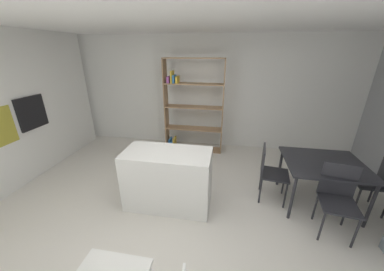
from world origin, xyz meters
name	(u,v)px	position (x,y,z in m)	size (l,w,h in m)	color
ground_plane	(177,213)	(0.00, 0.00, 0.00)	(9.97, 9.97, 0.00)	beige
ceiling_slab	(171,10)	(0.00, 0.00, 2.66)	(7.24, 5.38, 0.06)	white
back_partition	(202,93)	(0.00, 2.66, 1.32)	(7.24, 0.06, 2.63)	silver
built_in_oven	(32,112)	(-2.89, 0.74, 1.22)	(0.06, 0.56, 0.59)	black
kitchen_island	(168,179)	(-0.18, 0.22, 0.45)	(1.29, 0.64, 0.90)	silver
open_bookshelf	(191,107)	(-0.21, 2.25, 1.06)	(1.35, 0.31, 2.13)	#997551
dining_table	(324,166)	(2.11, 0.62, 0.67)	(1.10, 0.96, 0.74)	#232328
dining_chair_window_side	(379,179)	(2.88, 0.61, 0.54)	(0.45, 0.45, 0.91)	#232328
dining_chair_island_side	(269,169)	(1.35, 0.63, 0.54)	(0.48, 0.48, 0.89)	#232328
dining_chair_near	(338,194)	(2.12, 0.12, 0.55)	(0.48, 0.50, 0.93)	#232328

